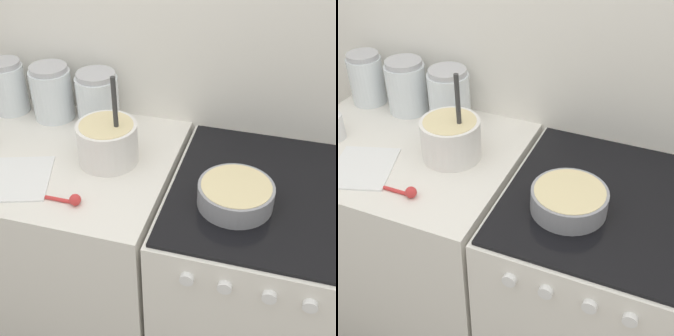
% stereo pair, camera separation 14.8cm
% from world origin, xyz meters
% --- Properties ---
extents(wall_back, '(4.65, 0.05, 2.40)m').
position_xyz_m(wall_back, '(0.00, 0.71, 1.20)').
color(wall_back, white).
rests_on(wall_back, ground_plane).
extents(countertop_cabinet, '(0.83, 0.68, 0.89)m').
position_xyz_m(countertop_cabinet, '(-0.41, 0.34, 0.45)').
color(countertop_cabinet, silver).
rests_on(countertop_cabinet, ground_plane).
extents(stove, '(0.60, 0.70, 0.89)m').
position_xyz_m(stove, '(0.32, 0.34, 0.45)').
color(stove, white).
rests_on(stove, ground_plane).
extents(mixing_bowl, '(0.20, 0.20, 0.31)m').
position_xyz_m(mixing_bowl, '(-0.22, 0.36, 0.97)').
color(mixing_bowl, white).
rests_on(mixing_bowl, countertop_cabinet).
extents(baking_pan, '(0.23, 0.23, 0.07)m').
position_xyz_m(baking_pan, '(0.23, 0.25, 0.93)').
color(baking_pan, gray).
rests_on(baking_pan, stove).
extents(storage_jar_left, '(0.14, 0.14, 0.21)m').
position_xyz_m(storage_jar_left, '(-0.72, 0.58, 0.98)').
color(storage_jar_left, silver).
rests_on(storage_jar_left, countertop_cabinet).
extents(storage_jar_middle, '(0.16, 0.16, 0.21)m').
position_xyz_m(storage_jar_middle, '(-0.53, 0.58, 0.98)').
color(storage_jar_middle, silver).
rests_on(storage_jar_middle, countertop_cabinet).
extents(storage_jar_right, '(0.16, 0.16, 0.21)m').
position_xyz_m(storage_jar_right, '(-0.34, 0.58, 0.98)').
color(storage_jar_right, silver).
rests_on(storage_jar_right, countertop_cabinet).
extents(recipe_page, '(0.26, 0.29, 0.01)m').
position_xyz_m(recipe_page, '(-0.46, 0.18, 0.90)').
color(recipe_page, white).
rests_on(recipe_page, countertop_cabinet).
extents(measuring_spoon, '(0.12, 0.04, 0.04)m').
position_xyz_m(measuring_spoon, '(-0.24, 0.12, 0.91)').
color(measuring_spoon, red).
rests_on(measuring_spoon, countertop_cabinet).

